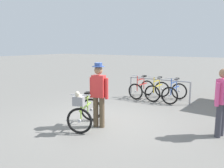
{
  "coord_description": "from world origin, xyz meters",
  "views": [
    {
      "loc": [
        3.54,
        -5.17,
        2.16
      ],
      "look_at": [
        -0.08,
        0.57,
        1.0
      ],
      "focal_mm": 36.14,
      "sensor_mm": 36.0,
      "label": 1
    }
  ],
  "objects": [
    {
      "name": "person_with_featured_bike",
      "position": [
        0.15,
        -0.45,
        0.95
      ],
      "size": [
        0.52,
        0.32,
        1.72
      ],
      "color": "brown",
      "rests_on": "ground"
    },
    {
      "name": "racked_bike_blue",
      "position": [
        1.04,
        3.35,
        0.37
      ],
      "size": [
        0.73,
        1.15,
        0.98
      ],
      "color": "black",
      "rests_on": "ground"
    },
    {
      "name": "pedestrian_with_backpack",
      "position": [
        3.0,
        0.56,
        0.94
      ],
      "size": [
        0.4,
        0.51,
        1.64
      ],
      "color": "#383842",
      "rests_on": "ground"
    },
    {
      "name": "featured_bicycle",
      "position": [
        -0.11,
        -0.74,
        0.49
      ],
      "size": [
        1.0,
        1.26,
        1.09
      ],
      "color": "black",
      "rests_on": "ground"
    },
    {
      "name": "racked_bike_yellow",
      "position": [
        0.34,
        3.36,
        0.37
      ],
      "size": [
        0.68,
        1.12,
        0.97
      ],
      "color": "black",
      "rests_on": "ground"
    },
    {
      "name": "ground_plane",
      "position": [
        0.0,
        0.0,
        0.0
      ],
      "size": [
        80.0,
        80.0,
        0.0
      ],
      "primitive_type": "plane",
      "color": "slate"
    },
    {
      "name": "bike_rack_rail",
      "position": [
        0.44,
        3.18,
        0.64
      ],
      "size": [
        2.51,
        0.09,
        0.88
      ],
      "color": "#99999E",
      "rests_on": "ground"
    },
    {
      "name": "racked_bike_red",
      "position": [
        -0.36,
        3.37,
        0.37
      ],
      "size": [
        0.74,
        1.16,
        0.98
      ],
      "color": "black",
      "rests_on": "ground"
    }
  ]
}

